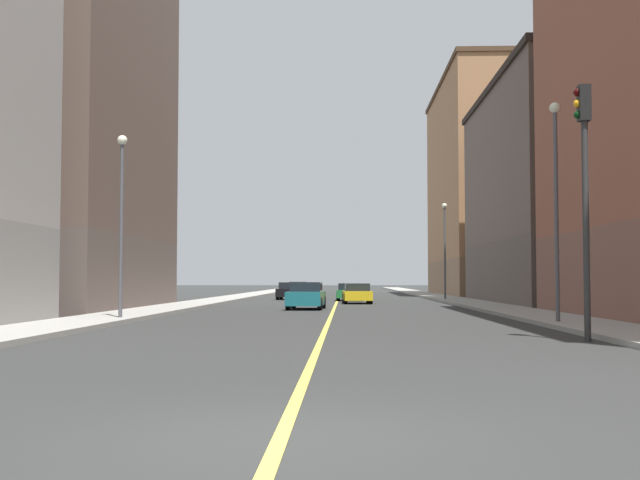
{
  "coord_description": "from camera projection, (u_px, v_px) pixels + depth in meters",
  "views": [
    {
      "loc": [
        0.63,
        -7.75,
        1.52
      ],
      "look_at": [
        -0.73,
        33.97,
        3.58
      ],
      "focal_mm": 44.94,
      "sensor_mm": 36.0,
      "label": 1
    }
  ],
  "objects": [
    {
      "name": "building_right_midblock",
      "position": [
        28.0,
        101.0,
        40.84
      ],
      "size": [
        12.17,
        17.17,
        21.26
      ],
      "color": "brown",
      "rests_on": "ground"
    },
    {
      "name": "car_green",
      "position": [
        349.0,
        292.0,
        57.37
      ],
      "size": [
        1.87,
        4.28,
        1.25
      ],
      "color": "#1E6B38",
      "rests_on": "ground"
    },
    {
      "name": "sidewalk_left",
      "position": [
        455.0,
        300.0,
        56.33
      ],
      "size": [
        2.72,
        168.0,
        0.15
      ],
      "primitive_type": "cube",
      "color": "#9E9B93",
      "rests_on": "ground"
    },
    {
      "name": "building_left_mid",
      "position": [
        586.0,
        194.0,
        49.87
      ],
      "size": [
        12.17,
        21.89,
        13.71
      ],
      "color": "brown",
      "rests_on": "ground"
    },
    {
      "name": "car_yellow",
      "position": [
        357.0,
        294.0,
        50.46
      ],
      "size": [
        1.9,
        4.1,
        1.27
      ],
      "color": "gold",
      "rests_on": "ground"
    },
    {
      "name": "street_lamp_left_near",
      "position": [
        556.0,
        188.0,
        26.34
      ],
      "size": [
        0.36,
        0.36,
        7.23
      ],
      "color": "#4C4C51",
      "rests_on": "ground"
    },
    {
      "name": "car_black",
      "position": [
        290.0,
        291.0,
        60.89
      ],
      "size": [
        1.93,
        4.36,
        1.3
      ],
      "color": "black",
      "rests_on": "ground"
    },
    {
      "name": "car_maroon",
      "position": [
        298.0,
        289.0,
        77.55
      ],
      "size": [
        1.88,
        4.6,
        1.29
      ],
      "color": "maroon",
      "rests_on": "ground"
    },
    {
      "name": "street_lamp_left_far",
      "position": [
        445.0,
        240.0,
        56.08
      ],
      "size": [
        0.36,
        0.36,
        6.73
      ],
      "color": "#4C4C51",
      "rests_on": "ground"
    },
    {
      "name": "sidewalk_right",
      "position": [
        221.0,
        300.0,
        56.87
      ],
      "size": [
        2.72,
        168.0,
        0.15
      ],
      "primitive_type": "cube",
      "color": "#9E9B93",
      "rests_on": "ground"
    },
    {
      "name": "street_lamp_right_near",
      "position": [
        122.0,
        206.0,
        29.12
      ],
      "size": [
        0.36,
        0.36,
        6.64
      ],
      "color": "#4C4C51",
      "rests_on": "ground"
    },
    {
      "name": "car_teal",
      "position": [
        306.0,
        296.0,
        40.77
      ],
      "size": [
        1.93,
        4.18,
        1.38
      ],
      "color": "#196670",
      "rests_on": "ground"
    },
    {
      "name": "traffic_light_left_near",
      "position": [
        585.0,
        176.0,
        19.78
      ],
      "size": [
        0.4,
        0.32,
        6.35
      ],
      "color": "#2D2D2D",
      "rests_on": "ground"
    },
    {
      "name": "ground_plane",
      "position": [
        281.0,
        438.0,
        7.68
      ],
      "size": [
        400.0,
        400.0,
        0.0
      ],
      "primitive_type": "plane",
      "color": "#2D2E2D",
      "rests_on": "ground"
    },
    {
      "name": "lane_center_stripe",
      "position": [
        337.0,
        301.0,
        56.59
      ],
      "size": [
        0.16,
        154.0,
        0.01
      ],
      "primitive_type": "cube",
      "color": "#E5D14C",
      "rests_on": "ground"
    },
    {
      "name": "building_left_far",
      "position": [
        503.0,
        189.0,
        76.25
      ],
      "size": [
        12.17,
        24.86,
        20.34
      ],
      "color": "#8F6B4F",
      "rests_on": "ground"
    }
  ]
}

